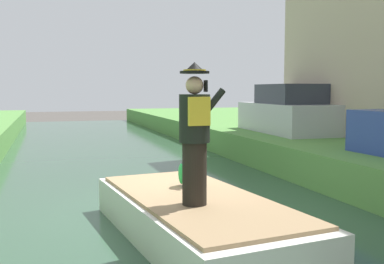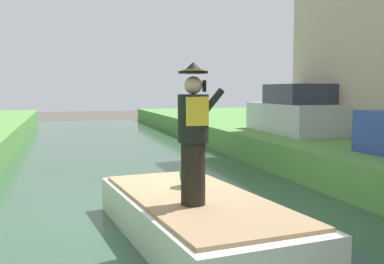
% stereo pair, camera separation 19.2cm
% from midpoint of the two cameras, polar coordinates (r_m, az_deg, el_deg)
% --- Properties ---
extents(ground_plane, '(80.00, 80.00, 0.00)m').
position_cam_midpoint_polar(ground_plane, '(8.02, -1.81, -10.67)').
color(ground_plane, '#4C4742').
extents(canal_water, '(6.58, 48.00, 0.10)m').
position_cam_midpoint_polar(canal_water, '(8.00, -1.82, -10.33)').
color(canal_water, '#33513D').
rests_on(canal_water, ground).
extents(boat, '(2.28, 4.38, 0.61)m').
position_cam_midpoint_polar(boat, '(6.55, 1.37, -10.70)').
color(boat, silver).
rests_on(boat, canal_water).
extents(person_pirate, '(0.61, 0.42, 1.85)m').
position_cam_midpoint_polar(person_pirate, '(5.87, 1.14, -0.28)').
color(person_pirate, black).
rests_on(person_pirate, boat).
extents(parrot_plush, '(0.36, 0.35, 0.57)m').
position_cam_midpoint_polar(parrot_plush, '(7.11, 0.67, -4.84)').
color(parrot_plush, blue).
rests_on(parrot_plush, boat).
extents(parked_car_silver, '(1.86, 4.07, 1.50)m').
position_cam_midpoint_polar(parked_car_silver, '(14.55, 13.17, 2.42)').
color(parked_car_silver, '#B7B7BC').
rests_on(parked_car_silver, grass_bank_far).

